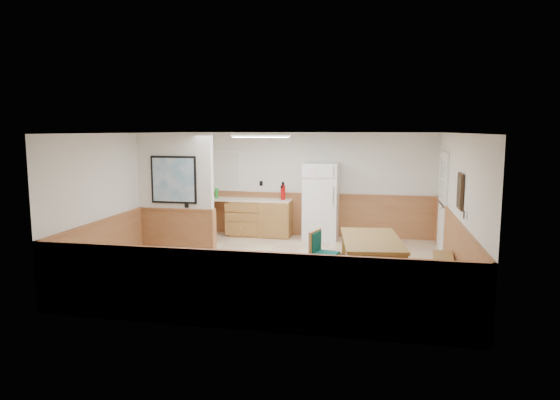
% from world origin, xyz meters
% --- Properties ---
extents(ground, '(6.00, 6.00, 0.00)m').
position_xyz_m(ground, '(0.00, 0.00, 0.00)').
color(ground, beige).
rests_on(ground, ground).
extents(ceiling, '(6.00, 6.00, 0.02)m').
position_xyz_m(ceiling, '(0.00, 0.00, 2.50)').
color(ceiling, white).
rests_on(ceiling, back_wall).
extents(back_wall, '(6.00, 0.02, 2.50)m').
position_xyz_m(back_wall, '(0.00, 3.00, 1.25)').
color(back_wall, white).
rests_on(back_wall, ground).
extents(right_wall, '(0.02, 6.00, 2.50)m').
position_xyz_m(right_wall, '(3.00, 0.00, 1.25)').
color(right_wall, white).
rests_on(right_wall, ground).
extents(left_wall, '(0.02, 6.00, 2.50)m').
position_xyz_m(left_wall, '(-3.00, 0.00, 1.25)').
color(left_wall, white).
rests_on(left_wall, ground).
extents(wainscot_back, '(6.00, 0.04, 1.00)m').
position_xyz_m(wainscot_back, '(0.00, 2.98, 0.50)').
color(wainscot_back, '#A77043').
rests_on(wainscot_back, ground).
extents(wainscot_right, '(0.04, 6.00, 1.00)m').
position_xyz_m(wainscot_right, '(2.98, 0.00, 0.50)').
color(wainscot_right, '#A77043').
rests_on(wainscot_right, ground).
extents(wainscot_left, '(0.04, 6.00, 1.00)m').
position_xyz_m(wainscot_left, '(-2.98, 0.00, 0.50)').
color(wainscot_left, '#A77043').
rests_on(wainscot_left, ground).
extents(partition_wall, '(1.50, 0.20, 2.50)m').
position_xyz_m(partition_wall, '(-2.25, 0.19, 1.23)').
color(partition_wall, white).
rests_on(partition_wall, ground).
extents(kitchen_counter, '(2.20, 0.61, 1.00)m').
position_xyz_m(kitchen_counter, '(-1.21, 2.68, 0.46)').
color(kitchen_counter, '#AF823E').
rests_on(kitchen_counter, ground).
extents(exterior_door, '(0.07, 1.02, 2.15)m').
position_xyz_m(exterior_door, '(2.96, 1.90, 1.05)').
color(exterior_door, white).
rests_on(exterior_door, ground).
extents(kitchen_window, '(0.80, 0.04, 1.00)m').
position_xyz_m(kitchen_window, '(-2.10, 2.98, 1.55)').
color(kitchen_window, white).
rests_on(kitchen_window, back_wall).
extents(wall_painting, '(0.04, 0.50, 0.60)m').
position_xyz_m(wall_painting, '(2.97, -0.30, 1.55)').
color(wall_painting, '#312113').
rests_on(wall_painting, right_wall).
extents(fluorescent_fixture, '(1.20, 0.30, 0.09)m').
position_xyz_m(fluorescent_fixture, '(-0.80, 1.30, 2.45)').
color(fluorescent_fixture, white).
rests_on(fluorescent_fixture, ceiling).
extents(refrigerator, '(0.80, 0.73, 1.79)m').
position_xyz_m(refrigerator, '(0.33, 2.63, 0.90)').
color(refrigerator, white).
rests_on(refrigerator, ground).
extents(dining_table, '(1.16, 1.99, 0.75)m').
position_xyz_m(dining_table, '(1.55, -0.58, 0.66)').
color(dining_table, olive).
rests_on(dining_table, ground).
extents(dining_bench, '(0.45, 1.50, 0.45)m').
position_xyz_m(dining_bench, '(2.72, -0.65, 0.34)').
color(dining_bench, olive).
rests_on(dining_bench, ground).
extents(dining_chair, '(0.70, 0.56, 0.85)m').
position_xyz_m(dining_chair, '(0.69, -0.60, 0.49)').
color(dining_chair, olive).
rests_on(dining_chair, ground).
extents(fire_extinguisher, '(0.14, 0.14, 0.43)m').
position_xyz_m(fire_extinguisher, '(-0.60, 2.71, 1.09)').
color(fire_extinguisher, '#AC090A').
rests_on(fire_extinguisher, kitchen_counter).
extents(soap_bottle, '(0.09, 0.09, 0.25)m').
position_xyz_m(soap_bottle, '(-2.25, 2.68, 1.02)').
color(soap_bottle, green).
rests_on(soap_bottle, kitchen_counter).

